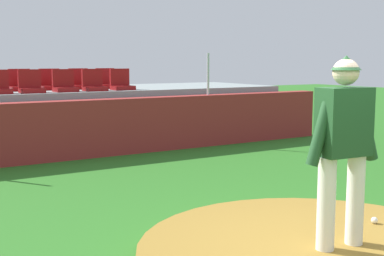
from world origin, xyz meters
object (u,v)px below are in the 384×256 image
stadium_chair_2 (64,85)px  stadium_chair_8 (80,83)px  stadium_chair_4 (121,83)px  pitcher (343,138)px  stadium_chair_1 (31,86)px  stadium_chair_3 (94,84)px  stadium_chair_6 (21,84)px  baseball (374,220)px  stadium_chair_9 (107,82)px  stadium_chair_7 (51,83)px

stadium_chair_2 → stadium_chair_8: 1.14m
stadium_chair_4 → stadium_chair_8: (-0.72, 0.88, 0.00)m
pitcher → stadium_chair_1: 8.00m
pitcher → stadium_chair_4: 8.11m
stadium_chair_1 → stadium_chair_2: bearing=-178.2°
stadium_chair_3 → stadium_chair_4: (0.71, 0.05, 0.00)m
stadium_chair_1 → stadium_chair_6: (0.01, 0.94, 0.00)m
stadium_chair_1 → stadium_chair_6: bearing=-90.6°
stadium_chair_8 → stadium_chair_2: bearing=53.5°
stadium_chair_3 → baseball: bearing=92.4°
baseball → stadium_chair_3: size_ratio=0.15×
baseball → stadium_chair_9: 8.66m
stadium_chair_1 → stadium_chair_7: 1.17m
stadium_chair_3 → stadium_chair_6: size_ratio=1.00×
stadium_chair_1 → baseball: bearing=102.9°
baseball → stadium_chair_3: stadium_chair_3 is taller
stadium_chair_2 → stadium_chair_3: 0.68m
stadium_chair_3 → stadium_chair_7: bearing=-52.2°
stadium_chair_7 → stadium_chair_8: size_ratio=1.00×
baseball → stadium_chair_8: size_ratio=0.15×
pitcher → stadium_chair_8: bearing=91.7°
pitcher → stadium_chair_2: 7.97m
baseball → stadium_chair_8: bearing=92.2°
stadium_chair_8 → stadium_chair_6: bearing=-0.3°
stadium_chair_6 → stadium_chair_9: (2.11, -0.03, 0.00)m
stadium_chair_4 → stadium_chair_7: (-1.43, 0.88, 0.00)m
stadium_chair_4 → stadium_chair_6: same height
stadium_chair_4 → stadium_chair_9: 0.86m
stadium_chair_2 → stadium_chair_3: size_ratio=1.00×
stadium_chair_1 → stadium_chair_9: 2.31m
baseball → stadium_chair_4: bearing=87.1°
pitcher → baseball: 1.39m
pitcher → stadium_chair_7: (-0.17, 8.88, 0.20)m
pitcher → stadium_chair_3: (0.56, 7.95, 0.20)m
stadium_chair_2 → stadium_chair_7: size_ratio=1.00×
stadium_chair_3 → stadium_chair_6: bearing=-33.6°
stadium_chair_8 → stadium_chair_7: bearing=0.2°
stadium_chair_2 → stadium_chair_7: (-0.04, 0.91, 0.00)m
stadium_chair_2 → stadium_chair_6: bearing=-51.3°
stadium_chair_7 → stadium_chair_8: 0.72m
pitcher → stadium_chair_4: bearing=86.3°
stadium_chair_2 → stadium_chair_1: bearing=1.8°
baseball → stadium_chair_3: (-0.32, 7.65, 1.24)m
pitcher → stadium_chair_9: size_ratio=3.70×
stadium_chair_6 → stadium_chair_4: bearing=157.3°
stadium_chair_6 → stadium_chair_1: bearing=89.4°
stadium_chair_9 → stadium_chair_3: bearing=53.0°
pitcher → stadium_chair_8: size_ratio=3.70×
stadium_chair_2 → stadium_chair_8: size_ratio=1.00×
stadium_chair_3 → stadium_chair_9: size_ratio=1.00×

